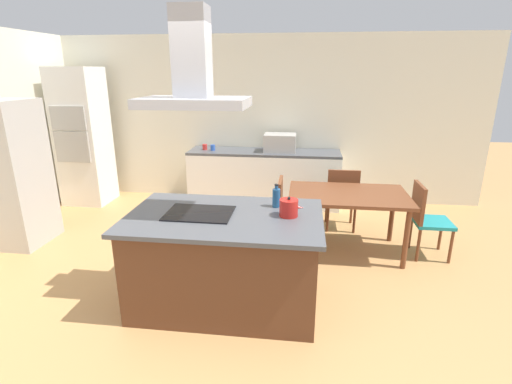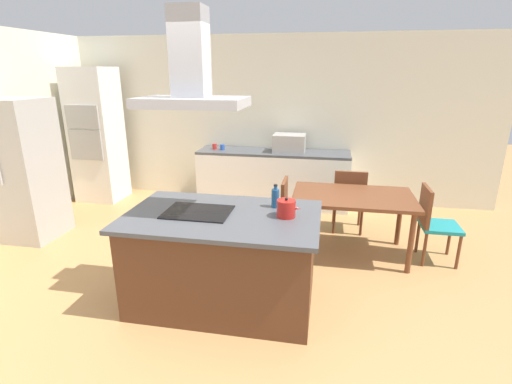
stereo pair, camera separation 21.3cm
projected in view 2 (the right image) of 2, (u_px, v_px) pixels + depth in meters
ground at (254, 237)px, 5.13m from camera, size 16.00×16.00×0.00m
wall_back at (273, 120)px, 6.35m from camera, size 7.20×0.10×2.70m
kitchen_island at (223, 258)px, 3.58m from camera, size 1.76×1.10×0.90m
cooktop at (198, 212)px, 3.49m from camera, size 0.60×0.44×0.01m
tea_kettle at (286, 208)px, 3.37m from camera, size 0.22×0.17×0.18m
olive_oil_bottle at (275, 198)px, 3.60m from camera, size 0.07×0.07×0.22m
back_counter at (273, 178)px, 6.27m from camera, size 2.45×0.62×0.90m
countertop_microwave at (289, 143)px, 6.05m from camera, size 0.50×0.38×0.28m
coffee_mug_red at (215, 146)px, 6.28m from camera, size 0.08×0.08×0.09m
coffee_mug_blue at (222, 147)px, 6.23m from camera, size 0.08×0.08×0.09m
wall_oven_stack at (97, 136)px, 6.37m from camera, size 0.70×0.66×2.20m
refrigerator at (21, 170)px, 4.92m from camera, size 0.80×0.73×1.82m
dining_table at (353, 202)px, 4.48m from camera, size 1.40×0.90×0.75m
chair_at_right_end at (433, 220)px, 4.37m from camera, size 0.42×0.42×0.89m
chair_at_left_end at (275, 209)px, 4.69m from camera, size 0.42×0.42×0.89m
chair_facing_back_wall at (349, 197)px, 5.15m from camera, size 0.42×0.42×0.89m
range_hood at (191, 76)px, 3.12m from camera, size 0.90×0.55×0.78m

